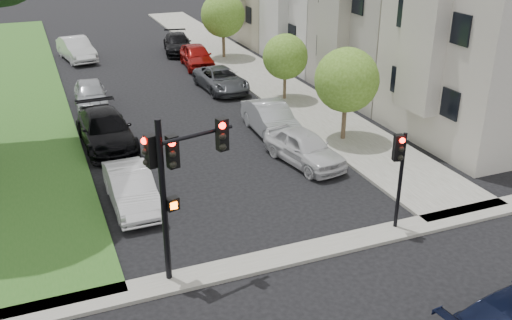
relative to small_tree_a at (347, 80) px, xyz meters
name	(u,v)px	position (x,y,z in m)	size (l,w,h in m)	color
ground	(324,294)	(-6.20, -9.75, -2.85)	(140.00, 140.00, 0.00)	black
sidewalk_right	(244,65)	(0.55, 14.25, -2.79)	(3.50, 44.00, 0.12)	slate
sidewalk_cross	(293,255)	(-6.20, -7.75, -2.79)	(60.00, 1.00, 0.12)	slate
small_tree_a	(347,80)	(0.00, 0.00, 0.00)	(2.86, 2.86, 4.29)	brown
small_tree_b	(285,57)	(0.00, 6.43, -0.41)	(2.45, 2.45, 3.67)	brown
small_tree_c	(223,15)	(0.00, 16.70, 0.18)	(3.04, 3.04, 4.56)	brown
traffic_signal_main	(176,171)	(-9.61, -7.52, 0.53)	(2.40, 0.71, 4.91)	black
traffic_signal_secondary	(399,164)	(-2.48, -7.55, -0.47)	(0.46, 0.37, 3.42)	black
car_parked_0	(304,147)	(-2.79, -1.62, -2.14)	(1.68, 4.17, 1.42)	silver
car_parked_1	(271,119)	(-2.72, 2.00, -2.12)	(1.55, 4.45, 1.47)	#999BA0
car_parked_2	(221,79)	(-2.62, 9.56, -2.21)	(2.14, 4.65, 1.29)	#3F4247
car_parked_3	(197,56)	(-2.44, 15.12, -2.10)	(1.78, 4.43, 1.51)	maroon
car_parked_4	(178,43)	(-2.55, 19.63, -2.17)	(1.92, 4.72, 1.37)	black
car_parked_5	(131,188)	(-10.11, -2.64, -2.17)	(1.45, 4.17, 1.37)	silver
car_parked_6	(106,130)	(-10.11, 3.42, -2.10)	(2.12, 5.22, 1.52)	black
car_parked_7	(91,94)	(-10.03, 9.26, -2.15)	(1.66, 4.12, 1.40)	#999BA0
car_parked_9	(76,49)	(-9.65, 20.07, -2.07)	(1.66, 4.76, 1.57)	silver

